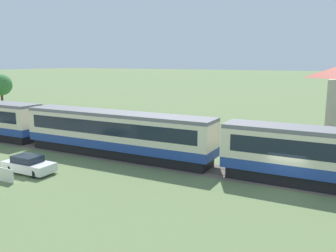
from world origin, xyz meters
The scene contains 5 objects.
ground_plane centered at (0.00, 0.00, 0.00)m, with size 600.00×600.00×0.00m, color #607547.
passenger_train centered at (-15.42, 1.28, 2.33)m, with size 101.98×3.09×4.20m.
railway_track centered at (-16.29, 1.28, 0.01)m, with size 138.89×3.60×0.04m.
parked_car_white centered at (-18.90, -6.11, 0.66)m, with size 4.34×1.90×1.41m.
yard_tree_2 centered at (-54.29, 18.71, 4.43)m, with size 3.99×3.99×6.46m.
Camera 1 is at (3.83, -25.18, 8.91)m, focal length 38.00 mm.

